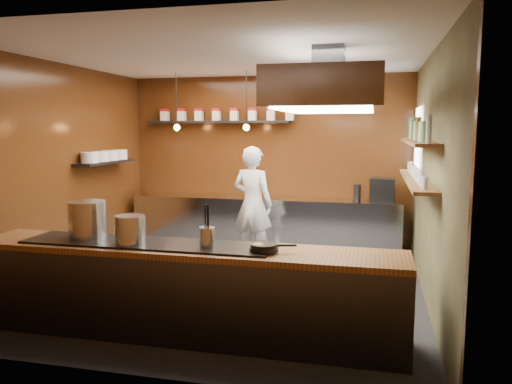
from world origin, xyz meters
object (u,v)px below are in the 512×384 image
(chef, at_px, (253,204))
(extractor_hood, at_px, (328,91))
(stockpot_large, at_px, (87,219))
(espresso_machine, at_px, (382,190))
(stockpot_small, at_px, (130,230))

(chef, bearing_deg, extractor_hood, 141.91)
(extractor_hood, bearing_deg, stockpot_large, -155.02)
(extractor_hood, bearing_deg, chef, 127.05)
(extractor_hood, bearing_deg, espresso_machine, 75.02)
(stockpot_small, bearing_deg, stockpot_large, 164.14)
(stockpot_small, distance_m, chef, 3.07)
(extractor_hood, bearing_deg, stockpot_small, -144.85)
(stockpot_large, relative_size, espresso_machine, 1.03)
(stockpot_small, height_order, espresso_machine, espresso_machine)
(stockpot_large, bearing_deg, chef, 68.78)
(stockpot_small, bearing_deg, espresso_machine, 56.61)
(espresso_machine, distance_m, chef, 2.13)
(chef, bearing_deg, stockpot_large, 83.65)
(stockpot_large, distance_m, chef, 3.07)
(chef, bearing_deg, espresso_machine, -143.65)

